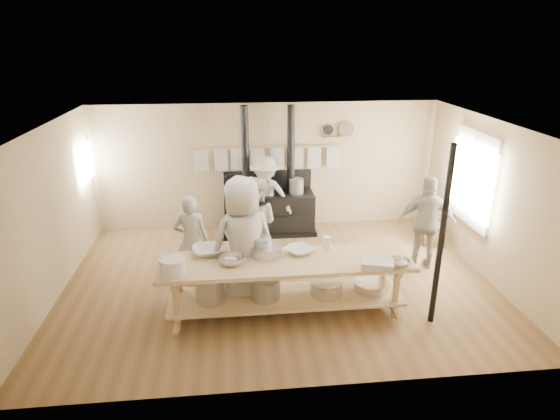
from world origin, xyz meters
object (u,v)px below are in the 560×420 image
(stove, at_px, (269,208))
(chair, at_px, (434,232))
(cook_center, at_px, (243,243))
(roasting_pan, at_px, (377,264))
(cook_left, at_px, (254,226))
(cook_far_left, at_px, (191,240))
(prep_table, at_px, (285,281))
(cook_right, at_px, (427,223))
(cook_by_window, at_px, (266,197))

(stove, height_order, chair, stove)
(stove, distance_m, cook_center, 2.80)
(chair, relative_size, roasting_pan, 1.91)
(stove, height_order, cook_left, stove)
(stove, distance_m, cook_far_left, 2.46)
(stove, xyz_separation_m, prep_table, (-0.00, -3.02, -0.00))
(cook_left, xyz_separation_m, roasting_pan, (1.62, -1.66, 0.04))
(cook_center, bearing_deg, stove, -123.91)
(prep_table, bearing_deg, cook_far_left, 143.99)
(cook_right, relative_size, roasting_pan, 3.82)
(cook_by_window, bearing_deg, cook_left, -82.99)
(cook_by_window, bearing_deg, roasting_pan, -49.21)
(cook_far_left, height_order, cook_left, cook_left)
(cook_center, relative_size, chair, 2.43)
(cook_by_window, bearing_deg, prep_table, -70.23)
(stove, distance_m, chair, 3.30)
(cook_far_left, relative_size, cook_by_window, 0.93)
(prep_table, relative_size, cook_far_left, 2.34)
(prep_table, distance_m, cook_right, 2.87)
(cook_center, height_order, chair, cook_center)
(stove, xyz_separation_m, cook_by_window, (-0.07, -0.17, 0.30))
(cook_center, xyz_separation_m, cook_right, (3.17, 0.88, -0.18))
(cook_by_window, relative_size, roasting_pan, 3.80)
(cook_right, xyz_separation_m, cook_by_window, (-2.66, 1.64, -0.00))
(prep_table, height_order, roasting_pan, roasting_pan)
(stove, xyz_separation_m, cook_far_left, (-1.40, -2.00, 0.25))
(cook_right, bearing_deg, cook_far_left, 19.20)
(prep_table, distance_m, cook_far_left, 1.75)
(cook_far_left, distance_m, cook_right, 3.99)
(prep_table, xyz_separation_m, cook_left, (-0.38, 1.33, 0.33))
(cook_by_window, bearing_deg, cook_far_left, -107.58)
(chair, bearing_deg, cook_by_window, -175.95)
(stove, bearing_deg, cook_far_left, -125.00)
(cook_right, xyz_separation_m, chair, (0.58, 0.89, -0.58))
(cook_by_window, bearing_deg, chair, 5.33)
(cook_far_left, bearing_deg, prep_table, 148.00)
(cook_right, height_order, roasting_pan, cook_right)
(cook_far_left, xyz_separation_m, cook_center, (0.81, -0.69, 0.24))
(stove, distance_m, cook_by_window, 0.35)
(prep_table, distance_m, cook_by_window, 2.87)
(prep_table, relative_size, chair, 4.36)
(cook_far_left, height_order, cook_right, cook_right)
(stove, relative_size, cook_far_left, 1.69)
(cook_right, distance_m, roasting_pan, 2.04)
(prep_table, xyz_separation_m, cook_right, (2.59, 1.21, 0.31))
(cook_left, bearing_deg, roasting_pan, 147.55)
(stove, relative_size, cook_right, 1.57)
(stove, height_order, cook_right, stove)
(stove, distance_m, prep_table, 3.02)
(cook_left, distance_m, cook_center, 1.04)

